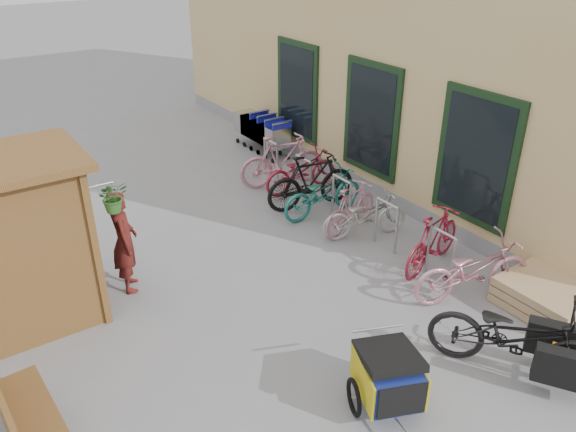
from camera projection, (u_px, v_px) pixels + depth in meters
ground at (319, 332)px, 7.65m from camera, size 80.00×80.00×0.00m
bike_rack at (341, 195)px, 10.32m from camera, size 0.05×5.35×0.86m
pallet_stack at (546, 297)px, 8.02m from camera, size 1.00×1.20×0.40m
bench at (23, 421)px, 5.61m from camera, size 0.58×1.67×1.04m
shopping_carts at (262, 129)px, 13.51m from camera, size 0.55×1.85×0.98m
child_trailer at (389, 375)px, 6.28m from camera, size 0.94×1.43×0.83m
cargo_bike at (518, 338)px, 6.74m from camera, size 1.71×2.12×1.08m
person_kiosk at (124, 242)px, 8.24m from camera, size 0.53×0.67×1.60m
bike_0 at (473, 270)px, 8.14m from camera, size 1.97×1.19×0.98m
bike_1 at (433, 240)px, 8.90m from camera, size 1.70×0.85×0.98m
bike_2 at (365, 215)px, 9.84m from camera, size 1.66×0.99×0.82m
bike_3 at (351, 208)px, 10.01m from camera, size 1.54×0.78×0.89m
bike_4 at (323, 193)px, 10.55m from camera, size 1.75×0.65×0.91m
bike_5 at (311, 181)px, 10.80m from camera, size 1.89×0.84×1.10m
bike_6 at (301, 171)px, 11.55m from camera, size 1.69×0.62×0.88m
bike_7 at (282, 161)px, 11.73m from camera, size 1.92×0.96×1.11m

